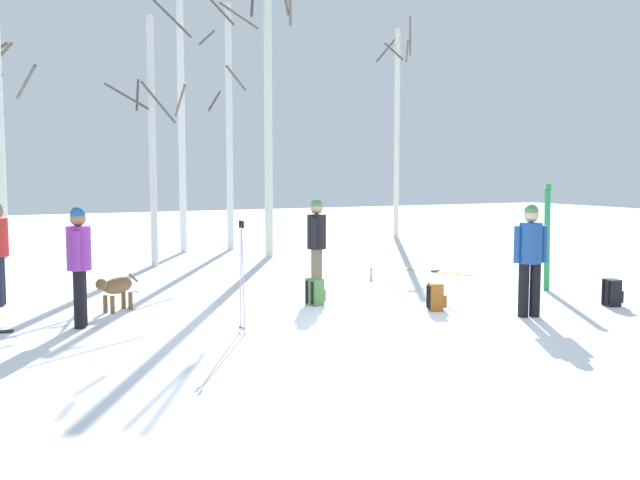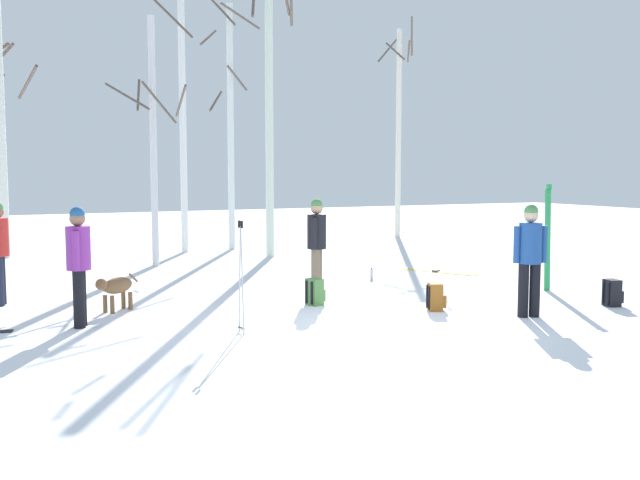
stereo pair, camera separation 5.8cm
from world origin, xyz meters
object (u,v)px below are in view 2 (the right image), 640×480
object	(u,v)px
ski_poles_0	(241,274)
birch_tree_3	(230,120)
birch_tree_1	(153,138)
birch_tree_4	(270,107)
person_3	(79,259)
birch_tree_2	(182,101)
birch_tree_5	(399,128)
person_2	(530,253)
ski_pair_lying_1	(438,272)
backpack_0	(436,297)
backpack_1	(315,292)
person_1	(317,240)
dog	(115,287)
backpack_2	(612,293)
birch_tree_0	(1,121)
ski_pair_planted_0	(548,238)
water_bottle_0	(372,274)

from	to	relation	value
ski_poles_0	birch_tree_3	distance (m)	11.09
birch_tree_1	birch_tree_4	world-z (taller)	birch_tree_4
person_3	birch_tree_2	size ratio (longest dim) A/B	0.22
person_3	birch_tree_5	size ratio (longest dim) A/B	0.24
person_2	ski_pair_lying_1	distance (m)	5.02
person_3	backpack_0	size ratio (longest dim) A/B	3.90
birch_tree_3	ski_poles_0	bearing A→B (deg)	-107.85
birch_tree_5	backpack_1	bearing A→B (deg)	-127.63
person_1	dog	xyz separation A→B (m)	(-3.57, -0.13, -0.59)
backpack_2	birch_tree_0	size ratio (longest dim) A/B	0.07
ski_pair_planted_0	birch_tree_3	distance (m)	10.09
person_2	dog	size ratio (longest dim) A/B	2.24
person_2	ski_pair_lying_1	bearing A→B (deg)	71.62
backpack_0	backpack_2	size ratio (longest dim) A/B	1.00
water_bottle_0	birch_tree_5	world-z (taller)	birch_tree_5
ski_pair_planted_0	backpack_2	xyz separation A→B (m)	(-0.10, -1.64, -0.77)
backpack_2	birch_tree_2	size ratio (longest dim) A/B	0.06
birch_tree_4	birch_tree_5	world-z (taller)	birch_tree_4
ski_pair_lying_1	ski_poles_0	size ratio (longest dim) A/B	1.10
person_2	backpack_0	xyz separation A→B (m)	(-0.99, 1.03, -0.77)
person_2	backpack_1	world-z (taller)	person_2
backpack_1	birch_tree_2	distance (m)	9.42
dog	birch_tree_5	bearing A→B (deg)	40.26
birch_tree_1	backpack_2	bearing A→B (deg)	-55.52
person_2	backpack_1	xyz separation A→B (m)	(-2.52, 2.29, -0.77)
person_3	backpack_0	xyz separation A→B (m)	(5.27, -1.16, -0.77)
backpack_2	birch_tree_5	size ratio (longest dim) A/B	0.06
person_1	birch_tree_2	xyz separation A→B (m)	(-0.37, 7.64, 3.06)
ski_pair_lying_1	birch_tree_2	world-z (taller)	birch_tree_2
person_3	backpack_2	world-z (taller)	person_3
birch_tree_3	birch_tree_4	distance (m)	2.17
ski_poles_0	birch_tree_2	world-z (taller)	birch_tree_2
person_2	backpack_2	xyz separation A→B (m)	(1.85, 0.11, -0.77)
backpack_2	birch_tree_5	world-z (taller)	birch_tree_5
birch_tree_1	birch_tree_5	size ratio (longest dim) A/B	0.81
backpack_0	ski_poles_0	bearing A→B (deg)	-176.26
backpack_0	birch_tree_1	bearing A→B (deg)	110.95
ski_poles_0	backpack_1	world-z (taller)	ski_poles_0
backpack_2	backpack_1	bearing A→B (deg)	153.50
ski_pair_lying_1	birch_tree_5	xyz separation A→B (m)	(3.58, 7.55, 3.57)
backpack_0	water_bottle_0	distance (m)	3.44
person_1	ski_pair_lying_1	xyz separation A→B (m)	(3.59, 1.41, -0.97)
person_1	backpack_1	distance (m)	1.33
person_3	birch_tree_0	world-z (taller)	birch_tree_0
birch_tree_1	birch_tree_5	world-z (taller)	birch_tree_5
person_2	birch_tree_4	world-z (taller)	birch_tree_4
ski_pair_planted_0	birch_tree_3	xyz separation A→B (m)	(-2.98, 9.28, 2.61)
birch_tree_4	backpack_2	bearing A→B (deg)	-73.82
ski_pair_planted_0	birch_tree_4	bearing A→B (deg)	110.33
backpack_1	birch_tree_3	size ratio (longest dim) A/B	0.06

